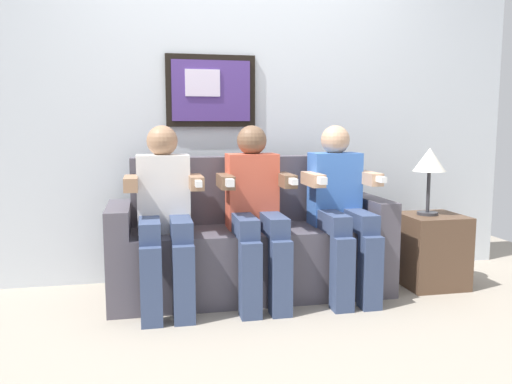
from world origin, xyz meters
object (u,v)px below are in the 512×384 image
at_px(side_table_right, 431,250).
at_px(person_on_left, 164,210).
at_px(table_lamp, 429,163).
at_px(person_in_middle, 256,207).
at_px(person_on_right, 341,204).
at_px(couch, 251,247).

bearing_deg(side_table_right, person_on_left, -178.08).
xyz_separation_m(person_on_left, table_lamp, (1.78, 0.07, 0.25)).
height_order(person_in_middle, person_on_right, same).
relative_size(side_table_right, table_lamp, 1.09).
bearing_deg(person_on_left, table_lamp, 2.09).
distance_m(person_on_right, side_table_right, 0.78).
relative_size(person_in_middle, table_lamp, 2.41).
distance_m(couch, table_lamp, 1.34).
relative_size(couch, person_in_middle, 1.64).
relative_size(person_on_left, table_lamp, 2.41).
xyz_separation_m(couch, person_on_left, (-0.56, -0.17, 0.29)).
relative_size(couch, table_lamp, 3.95).
relative_size(couch, person_on_right, 1.64).
bearing_deg(table_lamp, side_table_right, -5.81).
height_order(person_on_left, side_table_right, person_on_left).
height_order(couch, side_table_right, couch).
bearing_deg(couch, person_on_right, -16.56).
bearing_deg(side_table_right, couch, 175.20).
relative_size(person_on_left, side_table_right, 2.22).
bearing_deg(person_on_right, couch, 163.44).
height_order(person_in_middle, side_table_right, person_in_middle).
bearing_deg(side_table_right, person_on_right, -174.95).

